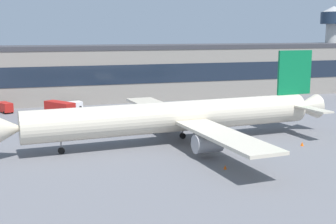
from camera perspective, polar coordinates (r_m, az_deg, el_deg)
name	(u,v)px	position (r m, az deg, el deg)	size (l,w,h in m)	color
ground_plane	(250,145)	(82.40, 10.21, -4.05)	(600.00, 600.00, 0.00)	slate
terminal_building	(156,72)	(136.67, -1.48, 5.09)	(188.66, 15.27, 15.94)	gray
airliner	(179,116)	(81.74, 1.44, -0.55)	(62.33, 53.59, 16.23)	beige
control_tower	(332,37)	(167.88, 19.87, 8.80)	(8.49, 8.49, 28.33)	#B7B7B2
fuel_truck	(59,108)	(111.57, -13.45, 0.51)	(7.04, 8.52, 3.35)	red
pushback_tractor	(72,105)	(121.20, -11.92, 0.92)	(5.32, 3.79, 1.75)	white
crew_van	(5,107)	(119.39, -19.74, 0.60)	(4.18, 5.64, 2.55)	red
traffic_cone_0	(225,167)	(67.52, 7.17, -6.87)	(0.49, 0.49, 0.61)	#F2590C
traffic_cone_1	(302,144)	(83.62, 16.45, -3.85)	(0.58, 0.58, 0.73)	#F2590C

